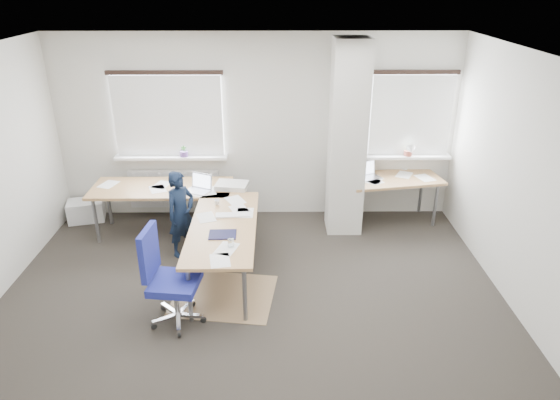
{
  "coord_description": "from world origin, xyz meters",
  "views": [
    {
      "loc": [
        0.29,
        -4.79,
        3.51
      ],
      "look_at": [
        0.34,
        0.9,
        0.94
      ],
      "focal_mm": 32.0,
      "sensor_mm": 36.0,
      "label": 1
    }
  ],
  "objects_px": {
    "task_chair": "(173,297)",
    "person": "(181,214)",
    "desk_main": "(194,207)",
    "desk_side": "(393,180)"
  },
  "relations": [
    {
      "from": "task_chair",
      "to": "person",
      "type": "bearing_deg",
      "value": 102.02
    },
    {
      "from": "task_chair",
      "to": "person",
      "type": "relative_size",
      "value": 0.95
    },
    {
      "from": "desk_main",
      "to": "person",
      "type": "distance_m",
      "value": 0.2
    },
    {
      "from": "desk_side",
      "to": "task_chair",
      "type": "bearing_deg",
      "value": -149.8
    },
    {
      "from": "desk_main",
      "to": "person",
      "type": "bearing_deg",
      "value": -170.45
    },
    {
      "from": "desk_main",
      "to": "task_chair",
      "type": "xyz_separation_m",
      "value": [
        -0.04,
        -1.51,
        -0.38
      ]
    },
    {
      "from": "person",
      "to": "desk_main",
      "type": "bearing_deg",
      "value": -39.64
    },
    {
      "from": "task_chair",
      "to": "person",
      "type": "height_order",
      "value": "person"
    },
    {
      "from": "person",
      "to": "task_chair",
      "type": "bearing_deg",
      "value": -133.93
    },
    {
      "from": "task_chair",
      "to": "desk_main",
      "type": "bearing_deg",
      "value": 95.22
    }
  ]
}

